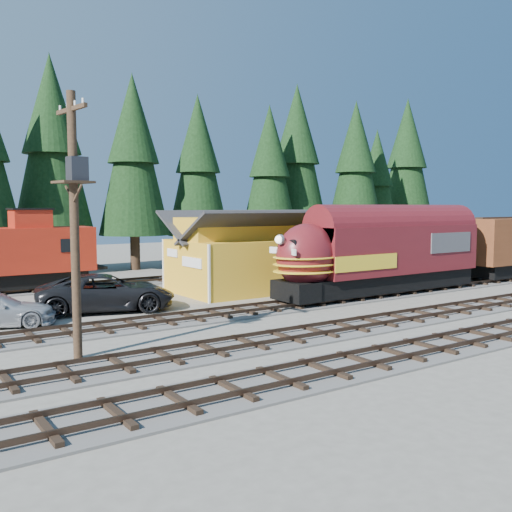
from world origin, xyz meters
TOP-DOWN VIEW (x-y plane):
  - ground at (0.00, 0.00)m, footprint 120.00×120.00m
  - track_siding at (10.00, 4.00)m, footprint 68.00×3.20m
  - track_spur at (-10.00, 18.00)m, footprint 32.00×3.20m
  - depot at (-0.00, 10.50)m, footprint 12.80×7.00m
  - conifer_backdrop at (3.56, 24.99)m, footprint 78.93×23.65m
  - locomotive at (3.78, 4.00)m, footprint 15.67×3.11m
  - caboose at (-14.12, 18.00)m, footprint 9.60×2.78m
  - utility_pole at (-15.77, 0.01)m, footprint 1.31×2.34m
  - pickup_truck_a at (-11.65, 8.55)m, footprint 7.76×5.16m

SIDE VIEW (x-z plane):
  - ground at x=0.00m, z-range 0.00..0.00m
  - track_siding at x=10.00m, z-range -0.11..0.22m
  - track_spur at x=-10.00m, z-range -0.11..0.22m
  - pickup_truck_a at x=-11.65m, z-range 0.00..1.98m
  - caboose at x=-14.12m, z-range -0.01..4.99m
  - locomotive at x=3.78m, z-range 0.37..4.63m
  - depot at x=0.00m, z-range 0.31..5.61m
  - utility_pole at x=-15.77m, z-range 0.68..10.28m
  - conifer_backdrop at x=3.56m, z-range 1.54..18.85m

